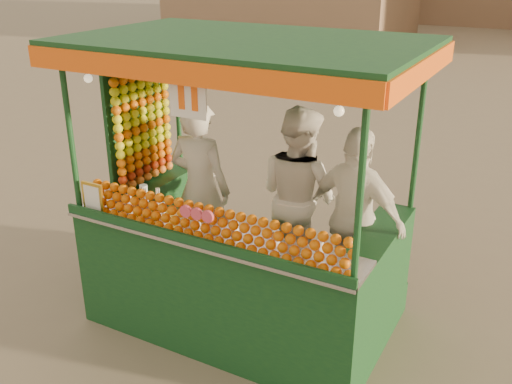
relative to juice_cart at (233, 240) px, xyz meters
The scene contains 5 objects.
ground 0.93m from the juice_cart, 55.48° to the left, with size 90.00×90.00×0.00m, color #716350.
juice_cart is the anchor object (origin of this frame).
vendor_left 0.69m from the juice_cart, 153.61° to the left, with size 0.68×0.46×1.84m.
vendor_middle 0.80m from the juice_cart, 55.68° to the left, with size 1.08×0.98×1.82m.
vendor_right 1.18m from the juice_cart, 23.63° to the left, with size 1.09×0.64×1.74m.
Camera 1 is at (2.45, -4.37, 3.49)m, focal length 40.39 mm.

